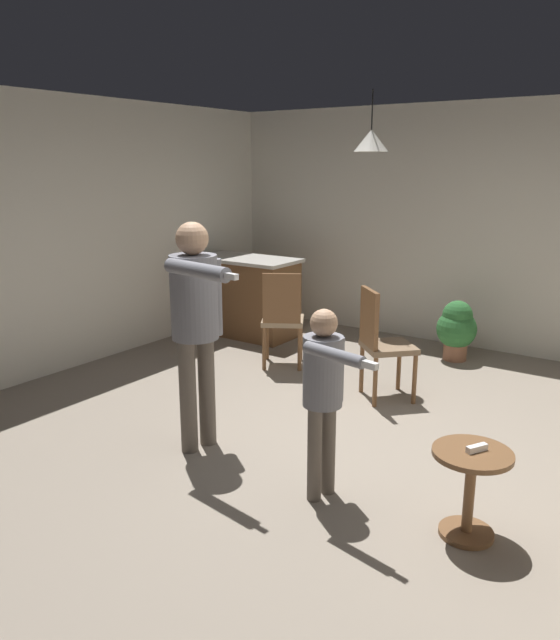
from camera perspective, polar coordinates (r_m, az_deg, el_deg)
The scene contains 12 objects.
ground at distance 4.67m, azimuth 5.08°, elevation -11.76°, with size 7.68×7.68×0.00m, color gray.
wall_back at distance 7.19m, azimuth 18.25°, elevation 8.07°, with size 6.40×0.10×2.70m, color silver.
wall_left at distance 6.43m, azimuth -20.39°, elevation 7.23°, with size 0.10×6.40×2.70m, color silver.
kitchen_counter at distance 7.48m, azimuth -3.11°, elevation 2.22°, with size 1.26×0.66×0.95m.
side_table_by_couch at distance 3.68m, azimuth 17.22°, elevation -14.23°, with size 0.44×0.44×0.52m.
person_adult at distance 4.35m, azimuth -7.81°, elevation 0.71°, with size 0.79×0.56×1.66m.
person_child at distance 3.74m, azimuth 4.11°, elevation -5.91°, with size 0.59×0.43×1.22m.
dining_chair_by_counter at distance 5.46m, azimuth 9.35°, elevation -1.83°, with size 0.59×0.59×1.00m.
dining_chair_near_wall at distance 6.23m, azimuth 0.23°, elevation 0.40°, with size 0.58×0.58×1.00m.
potted_plant_corner at distance 6.78m, azimuth 16.05°, elevation -0.67°, with size 0.42×0.42×0.65m.
spare_remote_on_table at distance 3.60m, azimuth 17.78°, elevation -11.26°, with size 0.04×0.13×0.04m, color white.
ceiling_light_pendant at distance 5.98m, azimuth 8.45°, elevation 16.15°, with size 0.32×0.32×0.55m.
Camera 1 is at (2.05, -3.66, 2.05)m, focal length 34.51 mm.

